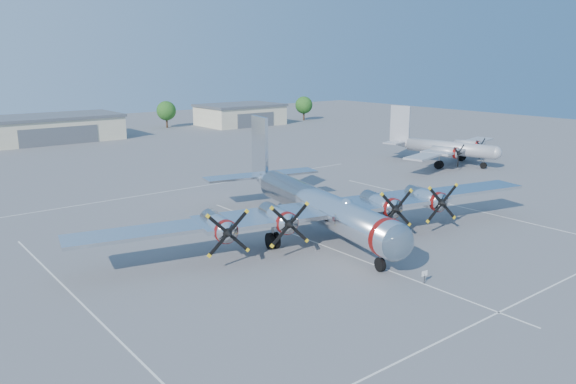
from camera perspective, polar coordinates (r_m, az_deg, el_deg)
ground at (r=55.46m, az=0.86°, el=-4.42°), size 260.00×260.00×0.00m
parking_lines at (r=54.19m, az=2.04°, el=-4.86°), size 60.00×50.08×0.01m
hangar_center at (r=128.08m, az=-23.15°, el=5.97°), size 28.60×14.60×5.40m
hangar_east at (r=148.05m, az=-4.88°, el=7.87°), size 20.60×14.60×5.40m
tree_east at (r=144.18m, az=-12.26°, el=8.06°), size 4.80×4.80×6.64m
tree_far_east at (r=158.29m, az=1.62°, el=8.82°), size 4.80×4.80×6.64m
main_bomber_b29 at (r=55.86m, az=2.77°, el=-4.30°), size 52.91×41.58×10.41m
twin_engine_east at (r=96.15m, az=15.52°, el=2.77°), size 32.67×26.53×9.14m
info_placard at (r=44.93m, az=13.70°, el=-8.17°), size 0.57×0.11×1.08m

